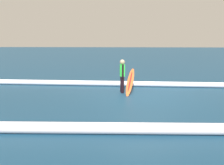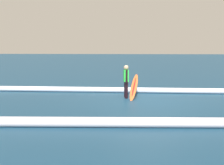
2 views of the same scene
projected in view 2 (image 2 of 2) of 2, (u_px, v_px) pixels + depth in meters
name	position (u px, v px, depth m)	size (l,w,h in m)	color
ground_plane	(149.00, 101.00, 12.71)	(160.60, 160.60, 0.00)	navy
surfer	(126.00, 80.00, 13.51)	(0.25, 0.58, 1.45)	black
surfboard	(134.00, 87.00, 13.58)	(0.48, 1.79, 0.99)	#E55926
wave_crest_foreground	(129.00, 90.00, 15.09)	(0.26, 0.26, 24.86)	white
wave_crest_midground	(166.00, 123.00, 8.59)	(0.29, 0.29, 23.26)	white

